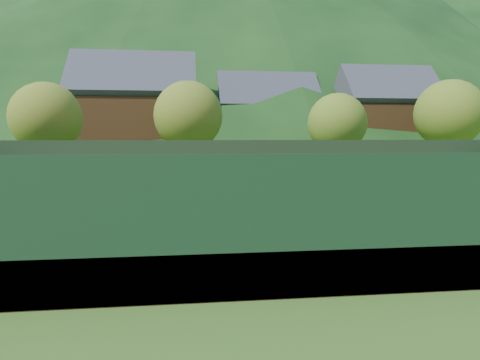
{
  "coord_description": "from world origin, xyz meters",
  "views": [
    {
      "loc": [
        -4.13,
        -20.38,
        3.39
      ],
      "look_at": [
        -1.62,
        0.0,
        1.23
      ],
      "focal_mm": 32.0,
      "sensor_mm": 36.0,
      "label": 1
    }
  ],
  "objects": [
    {
      "name": "tennis_ball_10",
      "position": [
        -2.92,
        -6.66,
        0.05
      ],
      "size": [
        0.07,
        0.07,
        0.07
      ],
      "primitive_type": "sphere",
      "color": "#F2F629",
      "rests_on": "clay_court"
    },
    {
      "name": "clay_court",
      "position": [
        0.0,
        0.0,
        0.01
      ],
      "size": [
        40.0,
        24.0,
        0.02
      ],
      "primitive_type": "cube",
      "color": "#B03F1C",
      "rests_on": "ground"
    },
    {
      "name": "ball_hopper",
      "position": [
        -5.15,
        -4.83,
        0.77
      ],
      "size": [
        0.57,
        0.57,
        1.0
      ],
      "color": "black",
      "rests_on": "clay_court"
    },
    {
      "name": "mountain_far_right",
      "position": [
        90.0,
        150.0,
        47.5
      ],
      "size": [
        260.0,
        260.0,
        95.0
      ],
      "primitive_type": "cone",
      "color": "black",
      "rests_on": "ground"
    },
    {
      "name": "mountain_far",
      "position": [
        10.0,
        160.0,
        55.0
      ],
      "size": [
        280.0,
        280.0,
        110.0
      ],
      "primitive_type": "cone",
      "color": "black",
      "rests_on": "ground"
    },
    {
      "name": "tennis_ball_3",
      "position": [
        3.68,
        -4.18,
        0.05
      ],
      "size": [
        0.07,
        0.07,
        0.07
      ],
      "primitive_type": "sphere",
      "color": "#F2F629",
      "rests_on": "clay_court"
    },
    {
      "name": "tennis_net",
      "position": [
        0.0,
        0.0,
        0.52
      ],
      "size": [
        0.1,
        12.07,
        1.1
      ],
      "color": "black",
      "rests_on": "clay_court"
    },
    {
      "name": "court_lines",
      "position": [
        0.0,
        0.0,
        0.02
      ],
      "size": [
        23.83,
        11.03,
        0.0
      ],
      "color": "white",
      "rests_on": "clay_court"
    },
    {
      "name": "tree_a",
      "position": [
        -16.0,
        18.0,
        4.87
      ],
      "size": [
        6.0,
        6.0,
        7.88
      ],
      "color": "#3F2919",
      "rests_on": "ground"
    },
    {
      "name": "tree_d",
      "position": [
        22.0,
        20.0,
        5.52
      ],
      "size": [
        6.8,
        6.8,
        8.93
      ],
      "color": "#432B1A",
      "rests_on": "ground"
    },
    {
      "name": "tennis_ball_7",
      "position": [
        5.35,
        -3.04,
        0.05
      ],
      "size": [
        0.07,
        0.07,
        0.07
      ],
      "primitive_type": "sphere",
      "color": "#F2F629",
      "rests_on": "clay_court"
    },
    {
      "name": "tennis_ball_5",
      "position": [
        -6.99,
        -1.03,
        0.05
      ],
      "size": [
        0.07,
        0.07,
        0.07
      ],
      "primitive_type": "sphere",
      "color": "#F2F629",
      "rests_on": "clay_court"
    },
    {
      "name": "coach",
      "position": [
        -1.53,
        -3.59,
        0.87
      ],
      "size": [
        0.68,
        0.5,
        1.7
      ],
      "primitive_type": "imported",
      "rotation": [
        0.0,
        0.0,
        -0.16
      ],
      "color": "#1A29A9",
      "rests_on": "clay_court"
    },
    {
      "name": "tennis_ball_16",
      "position": [
        -4.43,
        -3.72,
        0.05
      ],
      "size": [
        0.07,
        0.07,
        0.07
      ],
      "primitive_type": "sphere",
      "color": "#F2F629",
      "rests_on": "clay_court"
    },
    {
      "name": "tennis_ball_1",
      "position": [
        5.37,
        -4.32,
        0.05
      ],
      "size": [
        0.07,
        0.07,
        0.07
      ],
      "primitive_type": "sphere",
      "color": "#F2F629",
      "rests_on": "clay_court"
    },
    {
      "name": "student_d",
      "position": [
        7.72,
        1.62,
        0.78
      ],
      "size": [
        1.03,
        0.65,
        1.52
      ],
      "primitive_type": "imported",
      "rotation": [
        0.0,
        0.0,
        3.06
      ],
      "color": "orange",
      "rests_on": "clay_court"
    },
    {
      "name": "tennis_ball_18",
      "position": [
        -0.73,
        -2.02,
        0.05
      ],
      "size": [
        0.07,
        0.07,
        0.07
      ],
      "primitive_type": "sphere",
      "color": "#F2F629",
      "rests_on": "clay_court"
    },
    {
      "name": "tennis_ball_2",
      "position": [
        -6.43,
        -7.25,
        0.05
      ],
      "size": [
        0.07,
        0.07,
        0.07
      ],
      "primitive_type": "sphere",
      "color": "#F2F629",
      "rests_on": "clay_court"
    },
    {
      "name": "tree_c",
      "position": [
        10.0,
        19.0,
        4.54
      ],
      "size": [
        5.6,
        5.6,
        7.35
      ],
      "color": "#3F2B19",
      "rests_on": "ground"
    },
    {
      "name": "student_a",
      "position": [
        0.8,
        2.95,
        0.73
      ],
      "size": [
        0.84,
        0.75,
        1.41
      ],
      "primitive_type": "imported",
      "rotation": [
        0.0,
        0.0,
        3.52
      ],
      "color": "#F15B15",
      "rests_on": "clay_court"
    },
    {
      "name": "tennis_ball_14",
      "position": [
        0.71,
        -9.28,
        0.05
      ],
      "size": [
        0.07,
        0.07,
        0.07
      ],
      "primitive_type": "sphere",
      "color": "#F2F629",
      "rests_on": "clay_court"
    },
    {
      "name": "tennis_ball_17",
      "position": [
        -6.31,
        -5.78,
        0.05
      ],
      "size": [
        0.07,
        0.07,
        0.07
      ],
      "primitive_type": "sphere",
      "color": "#F2F629",
      "rests_on": "clay_court"
    },
    {
      "name": "tennis_ball_13",
      "position": [
        -6.37,
        -5.71,
        0.05
      ],
      "size": [
        0.07,
        0.07,
        0.07
      ],
      "primitive_type": "sphere",
      "color": "#F2F629",
      "rests_on": "clay_court"
    },
    {
      "name": "perimeter_fence",
      "position": [
        0.0,
        0.0,
        1.27
      ],
      "size": [
        40.4,
        24.24,
        3.0
      ],
      "color": "black",
      "rests_on": "clay_court"
    },
    {
      "name": "tennis_ball_0",
      "position": [
        -4.19,
        -3.48,
        0.05
      ],
      "size": [
        0.07,
        0.07,
        0.07
      ],
      "primitive_type": "sphere",
      "color": "#F2F629",
      "rests_on": "clay_court"
    },
    {
      "name": "tree_b",
      "position": [
        -4.0,
        20.0,
        5.19
      ],
      "size": [
        6.4,
        6.4,
        8.4
      ],
      "color": "#3F2A19",
      "rests_on": "ground"
    },
    {
      "name": "chalet_left",
      "position": [
        -10.0,
        30.0,
        5.65
      ],
      "size": [
        13.8,
        9.93,
        12.92
      ],
      "color": "beige",
      "rests_on": "ground"
    },
    {
      "name": "tennis_ball_4",
      "position": [
        0.08,
        -6.62,
        0.05
      ],
      "size": [
        0.07,
        0.07,
        0.07
      ],
      "primitive_type": "sphere",
      "color": "#F2F629",
      "rests_on": "clay_court"
    },
    {
      "name": "tennis_ball_11",
      "position": [
        3.36,
        -8.2,
        0.05
      ],
      "size": [
        0.07,
        0.07,
        0.07
      ],
      "primitive_type": "sphere",
      "color": "#F2F629",
      "rests_on": "clay_court"
    },
    {
      "name": "chalet_mid",
      "position": [
        6.0,
        34.0,
        4.99
      ],
      "size": [
        12.65,
        8.82,
        11.45
      ],
      "color": "beige",
      "rests_on": "ground"
    },
    {
      "name": "tennis_ball_12",
      "position": [
        0.79,
        -7.03,
        0.05
      ],
      "size": [
        0.07,
        0.07,
        0.07
      ],
      "primitive_type": "sphere",
      "color": "#F2F629",
      "rests_on": "clay_court"
    },
    {
      "name": "ground",
      "position": [
        0.0,
        0.0,
        0.0
      ],
      "size": [
        400.0,
        400.0,
        0.0
      ],
      "primitive_type": "plane",
      "color": "#2C4F18",
      "rests_on": "ground"
    },
    {
      "name": "tennis_ball_8",
      "position": [
        -6.64,
        -3.44,
        0.05
      ],
      "size": [
        0.07,
        0.07,
        0.07
      ],
      "primitive_type": "sphere",
      "color": "#F2F629",
      "rests_on": "clay_court"
    },
    {
      "name": "chalet_right",
      "position": [
        20.0,
        30.0,
        5.26
      ],
      "size": [
        11.5,
        8.82,
        11.91
      ],
      "color": "beige",
      "rests_on": "ground"
    },
    {
      "name": "tennis_ball_6",
      "position": [
        -7.51,
        -5.71,
        0.05
      ],
      "size": [
        0.07,
        0.07,
        0.07
      ],
      "primitive_type": "sphere",
      "color": "#F2F629",
      "rests_on": "clay_court"
    },
    {
      "name": "student_b",
      "position": [
        5.86,
        1.8,
        0.76
      ],
      "size": [
        0.94,
        0.63,
        1.49
      ],
      "primitive_type": "imported",
      "rotation": [
        0.0,
        0.0,
        3.48
      ],
      "color": "#FF5916",
      "rests_on": "clay_court"
    },
    {
      "name": "student_c",
      "position": [
        4.81,
        1.94,
        0.79
      ],
      "size": [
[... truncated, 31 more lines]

